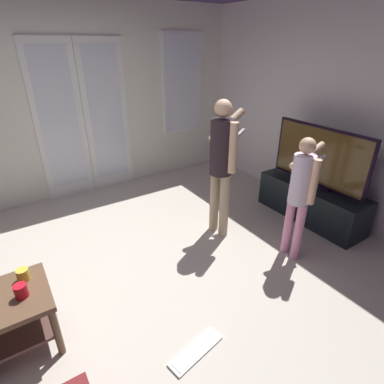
{
  "coord_description": "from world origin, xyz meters",
  "views": [
    {
      "loc": [
        -0.52,
        -2.07,
        2.01
      ],
      "look_at": [
        0.8,
        -0.05,
        0.82
      ],
      "focal_mm": 28.49,
      "sensor_mm": 36.0,
      "label": 1
    }
  ],
  "objects_px": {
    "person_adult": "(222,158)",
    "cup_by_laptop": "(21,291)",
    "loose_keyboard": "(196,351)",
    "flat_screen_tv": "(320,157)",
    "tv_stand": "(311,202)",
    "cup_near_edge": "(23,275)",
    "person_child": "(301,189)"
  },
  "relations": [
    {
      "from": "tv_stand",
      "to": "person_child",
      "type": "height_order",
      "value": "person_child"
    },
    {
      "from": "person_adult",
      "to": "tv_stand",
      "type": "bearing_deg",
      "value": -18.54
    },
    {
      "from": "tv_stand",
      "to": "loose_keyboard",
      "type": "xyz_separation_m",
      "value": [
        -2.24,
        -0.77,
        -0.21
      ]
    },
    {
      "from": "cup_near_edge",
      "to": "cup_by_laptop",
      "type": "relative_size",
      "value": 0.93
    },
    {
      "from": "person_adult",
      "to": "loose_keyboard",
      "type": "bearing_deg",
      "value": -133.55
    },
    {
      "from": "cup_near_edge",
      "to": "cup_by_laptop",
      "type": "xyz_separation_m",
      "value": [
        -0.03,
        -0.17,
        0.0
      ]
    },
    {
      "from": "flat_screen_tv",
      "to": "cup_by_laptop",
      "type": "bearing_deg",
      "value": -178.81
    },
    {
      "from": "person_child",
      "to": "person_adult",
      "type": "bearing_deg",
      "value": 116.12
    },
    {
      "from": "person_adult",
      "to": "cup_by_laptop",
      "type": "distance_m",
      "value": 2.13
    },
    {
      "from": "person_child",
      "to": "cup_near_edge",
      "type": "relative_size",
      "value": 13.81
    },
    {
      "from": "cup_near_edge",
      "to": "tv_stand",
      "type": "bearing_deg",
      "value": -2.04
    },
    {
      "from": "person_adult",
      "to": "loose_keyboard",
      "type": "relative_size",
      "value": 3.32
    },
    {
      "from": "loose_keyboard",
      "to": "flat_screen_tv",
      "type": "bearing_deg",
      "value": 19.17
    },
    {
      "from": "person_adult",
      "to": "person_child",
      "type": "xyz_separation_m",
      "value": [
        0.37,
        -0.75,
        -0.15
      ]
    },
    {
      "from": "person_child",
      "to": "cup_near_edge",
      "type": "bearing_deg",
      "value": 168.59
    },
    {
      "from": "tv_stand",
      "to": "cup_near_edge",
      "type": "bearing_deg",
      "value": 177.96
    },
    {
      "from": "person_adult",
      "to": "cup_by_laptop",
      "type": "height_order",
      "value": "person_adult"
    },
    {
      "from": "cup_by_laptop",
      "to": "flat_screen_tv",
      "type": "bearing_deg",
      "value": 1.19
    },
    {
      "from": "person_adult",
      "to": "cup_near_edge",
      "type": "xyz_separation_m",
      "value": [
        -2.01,
        -0.27,
        -0.41
      ]
    },
    {
      "from": "tv_stand",
      "to": "cup_near_edge",
      "type": "xyz_separation_m",
      "value": [
        -3.15,
        0.11,
        0.28
      ]
    },
    {
      "from": "tv_stand",
      "to": "person_adult",
      "type": "distance_m",
      "value": 1.38
    },
    {
      "from": "flat_screen_tv",
      "to": "person_adult",
      "type": "xyz_separation_m",
      "value": [
        -1.14,
        0.38,
        0.1
      ]
    },
    {
      "from": "person_child",
      "to": "loose_keyboard",
      "type": "xyz_separation_m",
      "value": [
        -1.46,
        -0.4,
        -0.75
      ]
    },
    {
      "from": "loose_keyboard",
      "to": "cup_by_laptop",
      "type": "bearing_deg",
      "value": 143.02
    },
    {
      "from": "cup_near_edge",
      "to": "person_child",
      "type": "bearing_deg",
      "value": -11.41
    },
    {
      "from": "flat_screen_tv",
      "to": "person_adult",
      "type": "relative_size",
      "value": 0.8
    },
    {
      "from": "person_adult",
      "to": "cup_near_edge",
      "type": "relative_size",
      "value": 16.63
    },
    {
      "from": "tv_stand",
      "to": "flat_screen_tv",
      "type": "relative_size",
      "value": 1.1
    },
    {
      "from": "flat_screen_tv",
      "to": "loose_keyboard",
      "type": "distance_m",
      "value": 2.5
    },
    {
      "from": "person_child",
      "to": "cup_by_laptop",
      "type": "distance_m",
      "value": 2.44
    },
    {
      "from": "person_adult",
      "to": "flat_screen_tv",
      "type": "bearing_deg",
      "value": -18.39
    },
    {
      "from": "person_child",
      "to": "tv_stand",
      "type": "bearing_deg",
      "value": 25.5
    }
  ]
}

